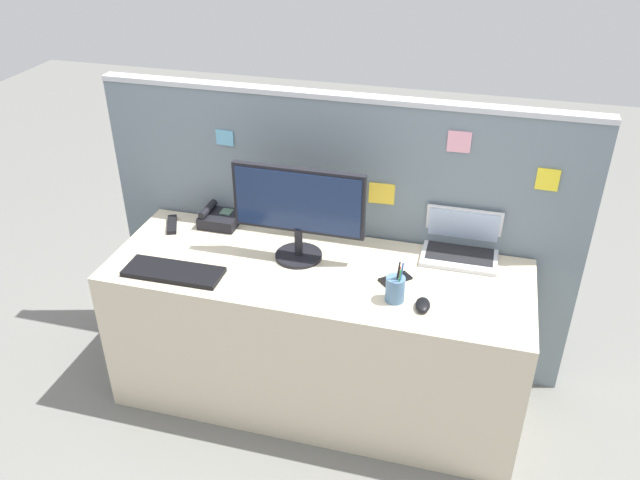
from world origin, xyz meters
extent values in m
plane|color=slate|center=(0.00, 0.00, 0.00)|extent=(10.00, 10.00, 0.00)
cube|color=beige|center=(0.00, 0.00, 0.37)|extent=(1.87, 0.66, 0.73)
cube|color=slate|center=(0.00, 0.37, 0.69)|extent=(2.28, 0.06, 1.39)
cube|color=#B7BAC1|center=(0.00, 0.37, 1.40)|extent=(2.28, 0.07, 0.02)
cube|color=yellow|center=(0.92, 0.34, 1.13)|extent=(0.09, 0.01, 0.10)
cube|color=pink|center=(0.53, 0.34, 1.26)|extent=(0.10, 0.01, 0.09)
cube|color=yellow|center=(0.21, 0.34, 0.97)|extent=(0.12, 0.01, 0.10)
cube|color=#66ADD1|center=(-0.54, 0.34, 1.16)|extent=(0.09, 0.01, 0.07)
cylinder|color=black|center=(-0.11, 0.07, 0.74)|extent=(0.21, 0.21, 0.02)
cylinder|color=black|center=(-0.11, 0.07, 0.81)|extent=(0.04, 0.04, 0.13)
cube|color=black|center=(-0.11, 0.09, 1.02)|extent=(0.59, 0.03, 0.30)
cube|color=#19284C|center=(-0.11, 0.07, 1.02)|extent=(0.56, 0.01, 0.27)
cube|color=silver|center=(0.60, 0.25, 0.74)|extent=(0.34, 0.22, 0.02)
cube|color=black|center=(0.60, 0.26, 0.75)|extent=(0.30, 0.15, 0.00)
cube|color=silver|center=(0.60, 0.34, 0.85)|extent=(0.34, 0.05, 0.20)
cube|color=#9EB2D1|center=(0.60, 0.33, 0.85)|extent=(0.31, 0.04, 0.18)
cube|color=black|center=(-0.57, 0.27, 0.76)|extent=(0.18, 0.18, 0.06)
cube|color=#4C6B5B|center=(-0.54, 0.29, 0.79)|extent=(0.06, 0.06, 0.01)
cylinder|color=black|center=(-0.63, 0.27, 0.81)|extent=(0.04, 0.16, 0.04)
cube|color=black|center=(-0.59, -0.20, 0.74)|extent=(0.43, 0.16, 0.02)
ellipsoid|color=black|center=(0.49, -0.17, 0.75)|extent=(0.07, 0.11, 0.03)
cylinder|color=#4C7093|center=(0.37, -0.14, 0.79)|extent=(0.08, 0.08, 0.11)
cylinder|color=black|center=(0.37, -0.15, 0.85)|extent=(0.02, 0.01, 0.15)
cylinder|color=red|center=(0.37, -0.13, 0.84)|extent=(0.02, 0.02, 0.12)
cylinder|color=blue|center=(0.39, -0.15, 0.85)|extent=(0.02, 0.02, 0.14)
cylinder|color=#238438|center=(0.38, -0.16, 0.84)|extent=(0.01, 0.02, 0.12)
cube|color=black|center=(0.35, 0.01, 0.74)|extent=(0.14, 0.14, 0.01)
cube|color=black|center=(-0.79, 0.18, 0.74)|extent=(0.11, 0.17, 0.02)
camera|label=1|loc=(0.63, -2.30, 2.29)|focal=36.34mm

